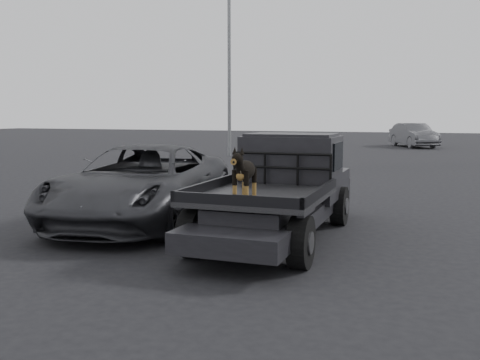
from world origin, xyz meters
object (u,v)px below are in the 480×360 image
at_px(dog, 245,174).
at_px(distant_car_a, 414,135).
at_px(flatbed_ute, 278,212).
at_px(parked_suv, 142,184).

relative_size(dog, distant_car_a, 0.15).
relative_size(flatbed_ute, dog, 7.30).
xyz_separation_m(parked_suv, distant_car_a, (4.19, 27.99, 0.02)).
distance_m(flatbed_ute, parked_suv, 3.05).
height_order(dog, parked_suv, dog).
relative_size(flatbed_ute, parked_suv, 0.98).
xyz_separation_m(flatbed_ute, parked_suv, (-2.99, 0.51, 0.31)).
relative_size(flatbed_ute, distant_car_a, 1.13).
height_order(dog, distant_car_a, dog).
distance_m(dog, distant_car_a, 30.11).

